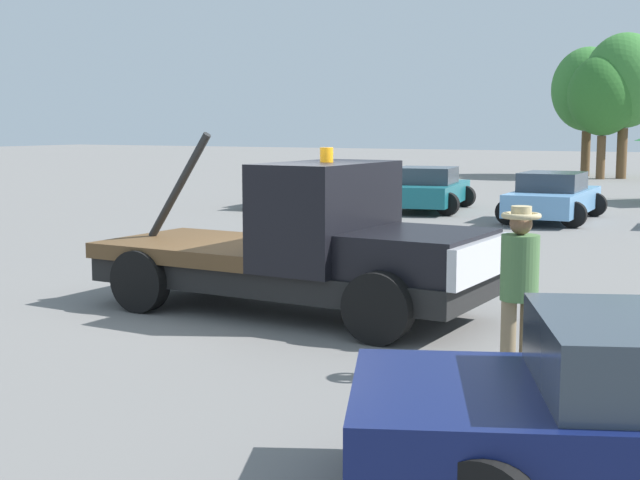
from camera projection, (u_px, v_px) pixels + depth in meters
name	position (u px, v px, depth m)	size (l,w,h in m)	color
ground_plane	(289.00, 312.00, 12.55)	(160.00, 160.00, 0.00)	slate
tow_truck	(310.00, 249.00, 12.26)	(5.71, 2.47, 2.51)	black
person_near_truck	(519.00, 279.00, 9.02)	(0.40, 0.40, 1.81)	#847051
parked_car_olive	(303.00, 186.00, 28.89)	(2.81, 4.75, 1.34)	olive
parked_car_teal	(427.00, 189.00, 27.30)	(2.97, 4.63, 1.34)	#196670
parked_car_skyblue	(553.00, 197.00, 24.39)	(2.46, 4.77, 1.34)	#669ED1
tree_left	(588.00, 90.00, 45.40)	(3.67, 3.67, 6.56)	brown
tree_center	(603.00, 95.00, 42.72)	(3.35, 3.35, 5.99)	brown
tree_right	(625.00, 81.00, 42.96)	(3.93, 3.93, 7.02)	brown
traffic_cone	(380.00, 257.00, 15.98)	(0.40, 0.40, 0.55)	black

